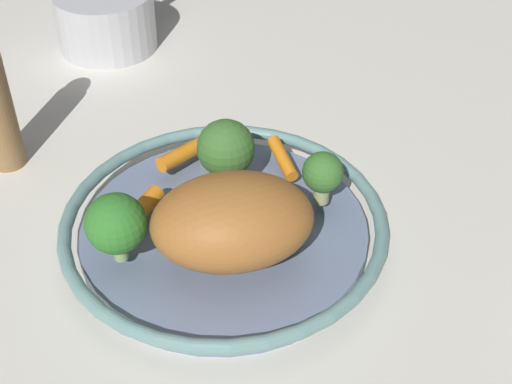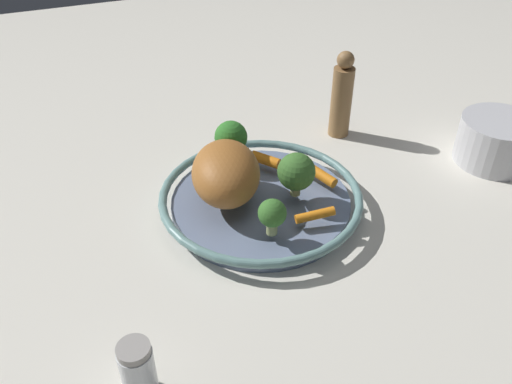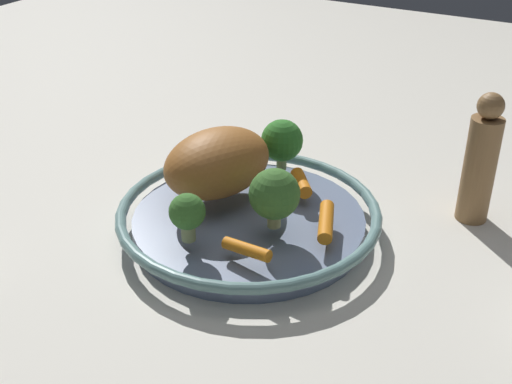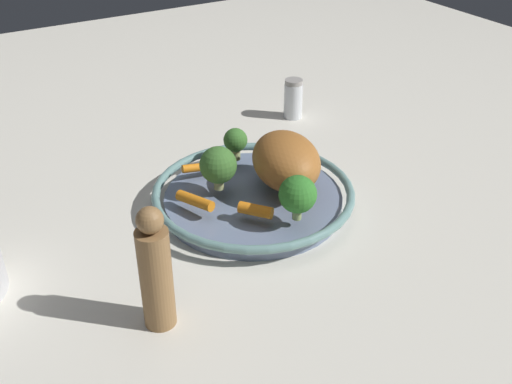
{
  "view_description": "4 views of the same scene",
  "coord_description": "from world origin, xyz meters",
  "px_view_note": "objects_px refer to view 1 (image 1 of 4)",
  "views": [
    {
      "loc": [
        0.5,
        -0.21,
        0.51
      ],
      "look_at": [
        0.01,
        0.03,
        0.07
      ],
      "focal_mm": 50.79,
      "sensor_mm": 36.0,
      "label": 1
    },
    {
      "loc": [
        0.26,
        0.63,
        0.55
      ],
      "look_at": [
        0.01,
        0.02,
        0.05
      ],
      "focal_mm": 37.59,
      "sensor_mm": 36.0,
      "label": 2
    },
    {
      "loc": [
        -0.35,
        0.61,
        0.45
      ],
      "look_at": [
        -0.01,
        0.0,
        0.06
      ],
      "focal_mm": 46.71,
      "sensor_mm": 36.0,
      "label": 3
    },
    {
      "loc": [
        -0.42,
        -0.72,
        0.55
      ],
      "look_at": [
        -0.01,
        -0.03,
        0.05
      ],
      "focal_mm": 42.72,
      "sensor_mm": 36.0,
      "label": 4
    }
  ],
  "objects_px": {
    "baby_carrot_center": "(186,153)",
    "broccoli_floret_small": "(323,174)",
    "serving_bowl": "(224,229)",
    "broccoli_floret_large": "(226,149)",
    "baby_carrot_left": "(143,208)",
    "roast_chicken_piece": "(232,221)",
    "baby_carrot_right": "(283,158)",
    "saucepan": "(107,19)",
    "broccoli_floret_mid": "(116,224)"
  },
  "relations": [
    {
      "from": "baby_carrot_center",
      "to": "broccoli_floret_small",
      "type": "xyz_separation_m",
      "value": [
        0.13,
        0.1,
        0.03
      ]
    },
    {
      "from": "serving_bowl",
      "to": "broccoli_floret_large",
      "type": "xyz_separation_m",
      "value": [
        -0.05,
        0.03,
        0.06
      ]
    },
    {
      "from": "baby_carrot_left",
      "to": "roast_chicken_piece",
      "type": "bearing_deg",
      "value": 32.09
    },
    {
      "from": "baby_carrot_right",
      "to": "baby_carrot_center",
      "type": "bearing_deg",
      "value": -120.49
    },
    {
      "from": "baby_carrot_left",
      "to": "broccoli_floret_large",
      "type": "distance_m",
      "value": 0.1
    },
    {
      "from": "broccoli_floret_large",
      "to": "saucepan",
      "type": "bearing_deg",
      "value": -179.5
    },
    {
      "from": "serving_bowl",
      "to": "broccoli_floret_small",
      "type": "xyz_separation_m",
      "value": [
        0.02,
        0.1,
        0.05
      ]
    },
    {
      "from": "baby_carrot_right",
      "to": "broccoli_floret_small",
      "type": "relative_size",
      "value": 1.05
    },
    {
      "from": "broccoli_floret_mid",
      "to": "serving_bowl",
      "type": "bearing_deg",
      "value": 95.64
    },
    {
      "from": "roast_chicken_piece",
      "to": "baby_carrot_right",
      "type": "distance_m",
      "value": 0.15
    },
    {
      "from": "roast_chicken_piece",
      "to": "baby_carrot_left",
      "type": "distance_m",
      "value": 0.11
    },
    {
      "from": "baby_carrot_left",
      "to": "saucepan",
      "type": "distance_m",
      "value": 0.43
    },
    {
      "from": "serving_bowl",
      "to": "broccoli_floret_small",
      "type": "bearing_deg",
      "value": 77.13
    },
    {
      "from": "baby_carrot_right",
      "to": "saucepan",
      "type": "relative_size",
      "value": 0.27
    },
    {
      "from": "roast_chicken_piece",
      "to": "saucepan",
      "type": "xyz_separation_m",
      "value": [
        -0.51,
        0.04,
        -0.04
      ]
    },
    {
      "from": "baby_carrot_center",
      "to": "saucepan",
      "type": "xyz_separation_m",
      "value": [
        -0.35,
        0.02,
        -0.0
      ]
    },
    {
      "from": "broccoli_floret_small",
      "to": "broccoli_floret_mid",
      "type": "xyz_separation_m",
      "value": [
        -0.01,
        -0.21,
        0.01
      ]
    },
    {
      "from": "baby_carrot_center",
      "to": "broccoli_floret_large",
      "type": "relative_size",
      "value": 0.92
    },
    {
      "from": "serving_bowl",
      "to": "broccoli_floret_large",
      "type": "height_order",
      "value": "broccoli_floret_large"
    },
    {
      "from": "roast_chicken_piece",
      "to": "baby_carrot_right",
      "type": "height_order",
      "value": "roast_chicken_piece"
    },
    {
      "from": "broccoli_floret_small",
      "to": "broccoli_floret_large",
      "type": "height_order",
      "value": "broccoli_floret_large"
    },
    {
      "from": "baby_carrot_right",
      "to": "roast_chicken_piece",
      "type": "bearing_deg",
      "value": -45.98
    },
    {
      "from": "broccoli_floret_mid",
      "to": "broccoli_floret_large",
      "type": "bearing_deg",
      "value": 113.76
    },
    {
      "from": "baby_carrot_left",
      "to": "broccoli_floret_mid",
      "type": "bearing_deg",
      "value": -38.99
    },
    {
      "from": "broccoli_floret_mid",
      "to": "saucepan",
      "type": "distance_m",
      "value": 0.49
    },
    {
      "from": "serving_bowl",
      "to": "baby_carrot_center",
      "type": "distance_m",
      "value": 0.11
    },
    {
      "from": "serving_bowl",
      "to": "baby_carrot_right",
      "type": "height_order",
      "value": "baby_carrot_right"
    },
    {
      "from": "baby_carrot_left",
      "to": "baby_carrot_right",
      "type": "bearing_deg",
      "value": 94.43
    },
    {
      "from": "baby_carrot_right",
      "to": "saucepan",
      "type": "distance_m",
      "value": 0.41
    },
    {
      "from": "saucepan",
      "to": "roast_chicken_piece",
      "type": "bearing_deg",
      "value": -4.06
    },
    {
      "from": "broccoli_floret_small",
      "to": "roast_chicken_piece",
      "type": "bearing_deg",
      "value": -74.82
    },
    {
      "from": "saucepan",
      "to": "broccoli_floret_large",
      "type": "bearing_deg",
      "value": 0.5
    },
    {
      "from": "broccoli_floret_large",
      "to": "baby_carrot_right",
      "type": "bearing_deg",
      "value": 91.08
    },
    {
      "from": "roast_chicken_piece",
      "to": "broccoli_floret_small",
      "type": "bearing_deg",
      "value": 105.18
    },
    {
      "from": "broccoli_floret_small",
      "to": "saucepan",
      "type": "distance_m",
      "value": 0.48
    },
    {
      "from": "broccoli_floret_mid",
      "to": "baby_carrot_center",
      "type": "bearing_deg",
      "value": 135.77
    },
    {
      "from": "baby_carrot_left",
      "to": "saucepan",
      "type": "xyz_separation_m",
      "value": [
        -0.42,
        0.09,
        -0.0
      ]
    },
    {
      "from": "baby_carrot_left",
      "to": "broccoli_floret_small",
      "type": "relative_size",
      "value": 0.9
    },
    {
      "from": "broccoli_floret_large",
      "to": "roast_chicken_piece",
      "type": "bearing_deg",
      "value": -21.31
    },
    {
      "from": "serving_bowl",
      "to": "baby_carrot_left",
      "type": "bearing_deg",
      "value": -117.9
    },
    {
      "from": "serving_bowl",
      "to": "saucepan",
      "type": "xyz_separation_m",
      "value": [
        -0.46,
        0.02,
        0.02
      ]
    },
    {
      "from": "baby_carrot_center",
      "to": "baby_carrot_left",
      "type": "distance_m",
      "value": 0.1
    },
    {
      "from": "baby_carrot_right",
      "to": "broccoli_floret_small",
      "type": "xyz_separation_m",
      "value": [
        0.07,
        0.01,
        0.03
      ]
    },
    {
      "from": "baby_carrot_right",
      "to": "baby_carrot_left",
      "type": "bearing_deg",
      "value": -85.57
    },
    {
      "from": "baby_carrot_left",
      "to": "broccoli_floret_large",
      "type": "xyz_separation_m",
      "value": [
        -0.01,
        0.1,
        0.03
      ]
    },
    {
      "from": "broccoli_floret_mid",
      "to": "roast_chicken_piece",
      "type": "bearing_deg",
      "value": 66.23
    },
    {
      "from": "baby_carrot_center",
      "to": "serving_bowl",
      "type": "bearing_deg",
      "value": -0.95
    },
    {
      "from": "serving_bowl",
      "to": "broccoli_floret_small",
      "type": "height_order",
      "value": "broccoli_floret_small"
    },
    {
      "from": "baby_carrot_left",
      "to": "broccoli_floret_mid",
      "type": "height_order",
      "value": "broccoli_floret_mid"
    },
    {
      "from": "baby_carrot_left",
      "to": "broccoli_floret_mid",
      "type": "relative_size",
      "value": 0.74
    }
  ]
}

